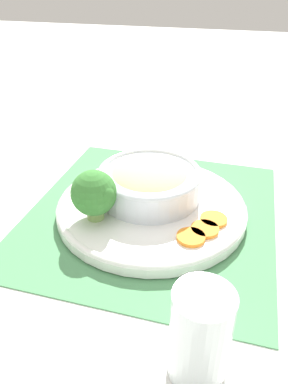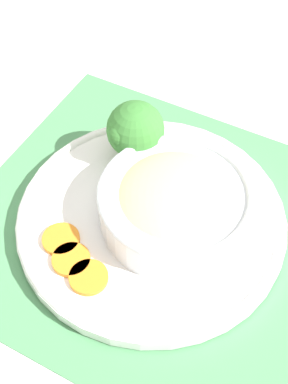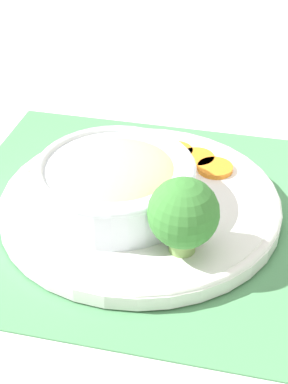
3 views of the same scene
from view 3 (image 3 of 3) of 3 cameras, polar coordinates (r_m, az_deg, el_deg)
ground_plane at (r=0.74m, az=-0.33°, el=-1.93°), size 4.00×4.00×0.00m
placemat at (r=0.74m, az=-0.34°, el=-1.80°), size 0.42×0.44×0.00m
plate at (r=0.73m, az=-0.34°, el=-0.97°), size 0.32×0.32×0.02m
bowl at (r=0.71m, az=-2.54°, el=1.10°), size 0.18×0.18×0.06m
broccoli_floret at (r=0.63m, az=3.56°, el=-1.89°), size 0.07×0.07×0.08m
carrot_slice_near at (r=0.78m, az=6.33°, el=2.13°), size 0.04×0.04×0.01m
carrot_slice_middle at (r=0.80m, az=4.73°, el=3.02°), size 0.04×0.04×0.01m
carrot_slice_far at (r=0.81m, az=2.84°, el=3.63°), size 0.04×0.04×0.01m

